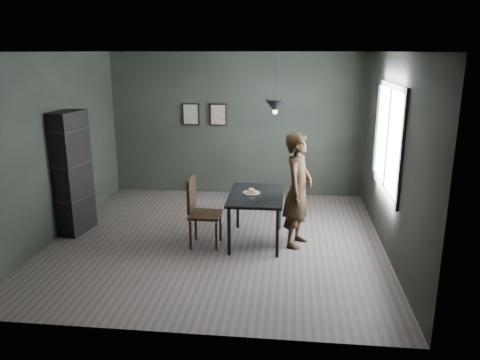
# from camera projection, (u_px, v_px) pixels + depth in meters

# --- Properties ---
(ground) EXTENTS (5.00, 5.00, 0.00)m
(ground) POSITION_uv_depth(u_px,v_px,m) (217.00, 239.00, 7.22)
(ground) COLOR #393331
(ground) RESTS_ON ground
(back_wall) EXTENTS (5.00, 0.10, 2.80)m
(back_wall) POSITION_uv_depth(u_px,v_px,m) (236.00, 125.00, 9.24)
(back_wall) COLOR black
(back_wall) RESTS_ON ground
(ceiling) EXTENTS (5.00, 5.00, 0.02)m
(ceiling) POSITION_uv_depth(u_px,v_px,m) (215.00, 52.00, 6.47)
(ceiling) COLOR silver
(ceiling) RESTS_ON ground
(window_assembly) EXTENTS (0.04, 1.96, 1.56)m
(window_assembly) POSITION_uv_depth(u_px,v_px,m) (388.00, 138.00, 6.72)
(window_assembly) COLOR white
(window_assembly) RESTS_ON ground
(cafe_table) EXTENTS (0.80, 1.20, 0.75)m
(cafe_table) POSITION_uv_depth(u_px,v_px,m) (256.00, 199.00, 6.98)
(cafe_table) COLOR black
(cafe_table) RESTS_ON ground
(white_plate) EXTENTS (0.23, 0.23, 0.01)m
(white_plate) POSITION_uv_depth(u_px,v_px,m) (252.00, 193.00, 6.99)
(white_plate) COLOR white
(white_plate) RESTS_ON cafe_table
(donut_pile) EXTENTS (0.17, 0.17, 0.07)m
(donut_pile) POSITION_uv_depth(u_px,v_px,m) (252.00, 191.00, 6.98)
(donut_pile) COLOR beige
(donut_pile) RESTS_ON white_plate
(woman) EXTENTS (0.57, 0.71, 1.69)m
(woman) POSITION_uv_depth(u_px,v_px,m) (298.00, 190.00, 6.82)
(woman) COLOR black
(woman) RESTS_ON ground
(wood_chair) EXTENTS (0.45, 0.45, 1.03)m
(wood_chair) POSITION_uv_depth(u_px,v_px,m) (199.00, 208.00, 6.87)
(wood_chair) COLOR black
(wood_chair) RESTS_ON ground
(shelf_unit) EXTENTS (0.46, 0.69, 1.93)m
(shelf_unit) POSITION_uv_depth(u_px,v_px,m) (71.00, 173.00, 7.32)
(shelf_unit) COLOR black
(shelf_unit) RESTS_ON ground
(pendant_lamp) EXTENTS (0.28, 0.28, 0.86)m
(pendant_lamp) POSITION_uv_depth(u_px,v_px,m) (275.00, 106.00, 6.68)
(pendant_lamp) COLOR black
(pendant_lamp) RESTS_ON ground
(framed_print_left) EXTENTS (0.34, 0.04, 0.44)m
(framed_print_left) POSITION_uv_depth(u_px,v_px,m) (191.00, 114.00, 9.25)
(framed_print_left) COLOR black
(framed_print_left) RESTS_ON ground
(framed_print_right) EXTENTS (0.34, 0.04, 0.44)m
(framed_print_right) POSITION_uv_depth(u_px,v_px,m) (218.00, 115.00, 9.19)
(framed_print_right) COLOR black
(framed_print_right) RESTS_ON ground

